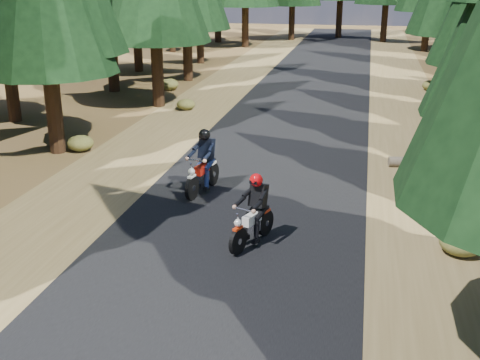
# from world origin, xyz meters

# --- Properties ---
(ground) EXTENTS (120.00, 120.00, 0.00)m
(ground) POSITION_xyz_m (0.00, 0.00, 0.00)
(ground) COLOR #483519
(ground) RESTS_ON ground
(road) EXTENTS (6.00, 100.00, 0.01)m
(road) POSITION_xyz_m (0.00, 5.00, 0.01)
(road) COLOR black
(road) RESTS_ON ground
(shoulder_l) EXTENTS (3.20, 100.00, 0.01)m
(shoulder_l) POSITION_xyz_m (-4.60, 5.00, 0.00)
(shoulder_l) COLOR brown
(shoulder_l) RESTS_ON ground
(shoulder_r) EXTENTS (3.20, 100.00, 0.01)m
(shoulder_r) POSITION_xyz_m (4.60, 5.00, 0.00)
(shoulder_r) COLOR brown
(shoulder_r) RESTS_ON ground
(understory_shrubs) EXTENTS (14.95, 29.48, 0.66)m
(understory_shrubs) POSITION_xyz_m (1.67, 8.68, 0.27)
(understory_shrubs) COLOR #474C1E
(understory_shrubs) RESTS_ON ground
(rider_lead) EXTENTS (1.14, 1.88, 1.61)m
(rider_lead) POSITION_xyz_m (0.52, 0.35, 0.54)
(rider_lead) COLOR silver
(rider_lead) RESTS_ON road
(rider_follow) EXTENTS (0.96, 2.04, 1.75)m
(rider_follow) POSITION_xyz_m (-1.44, 3.38, 0.59)
(rider_follow) COLOR #951309
(rider_follow) RESTS_ON road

